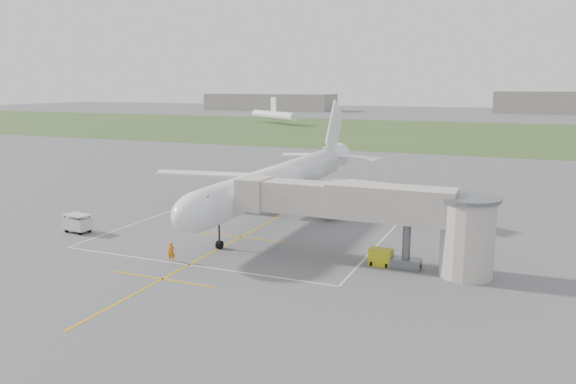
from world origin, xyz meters
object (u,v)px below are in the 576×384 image
at_px(baggage_cart, 78,223).
at_px(ramp_worker_nose, 171,252).
at_px(ramp_worker_wing, 191,205).
at_px(jet_bridge, 381,213).
at_px(airliner, 281,180).
at_px(gpu_unit, 381,257).

bearing_deg(baggage_cart, ramp_worker_nose, -9.99).
bearing_deg(baggage_cart, ramp_worker_wing, 73.76).
relative_size(jet_bridge, baggage_cart, 7.65).
relative_size(ramp_worker_nose, ramp_worker_wing, 1.09).
xyz_separation_m(baggage_cart, ramp_worker_wing, (5.80, 13.41, -0.20)).
bearing_deg(airliner, ramp_worker_wing, -168.05).
bearing_deg(baggage_cart, airliner, 49.71).
bearing_deg(airliner, baggage_cart, -137.43).
xyz_separation_m(airliner, baggage_cart, (-17.24, -15.83, -3.37)).
relative_size(airliner, gpu_unit, 22.73).
bearing_deg(ramp_worker_wing, gpu_unit, -159.16).
height_order(gpu_unit, ramp_worker_wing, ramp_worker_wing).
relative_size(baggage_cart, ramp_worker_nose, 1.70).
bearing_deg(gpu_unit, jet_bridge, -135.99).
xyz_separation_m(jet_bridge, gpu_unit, (0.06, 0.05, -4.01)).
height_order(airliner, gpu_unit, airliner).
distance_m(airliner, jet_bridge, 21.22).
xyz_separation_m(gpu_unit, baggage_cart, (-33.02, -1.64, 0.29)).
bearing_deg(ramp_worker_nose, airliner, 54.44).
distance_m(gpu_unit, ramp_worker_wing, 29.66).
bearing_deg(ramp_worker_wing, jet_bridge, -159.30).
height_order(airliner, jet_bridge, airliner).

